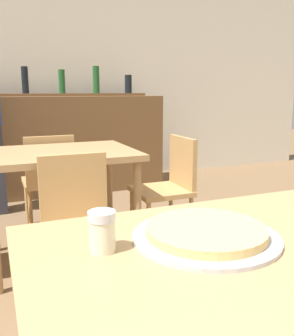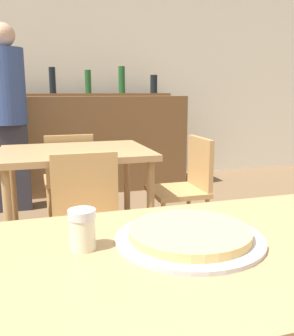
{
  "view_description": "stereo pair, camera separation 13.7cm",
  "coord_description": "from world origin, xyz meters",
  "px_view_note": "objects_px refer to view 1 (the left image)",
  "views": [
    {
      "loc": [
        -0.58,
        -0.78,
        1.16
      ],
      "look_at": [
        -0.03,
        0.55,
        0.86
      ],
      "focal_mm": 40.0,
      "sensor_mm": 36.0,
      "label": 1
    },
    {
      "loc": [
        -0.45,
        -0.82,
        1.16
      ],
      "look_at": [
        -0.03,
        0.55,
        0.86
      ],
      "focal_mm": 40.0,
      "sensor_mm": 36.0,
      "label": 2
    }
  ],
  "objects_px": {
    "chair_far_side_back": "(49,177)",
    "cheese_shaker": "(102,231)",
    "chair_far_side_right": "(170,182)",
    "pizza_tray": "(206,233)",
    "chair_far_side_front": "(79,219)"
  },
  "relations": [
    {
      "from": "chair_far_side_front",
      "to": "chair_far_side_back",
      "type": "relative_size",
      "value": 1.0
    },
    {
      "from": "pizza_tray",
      "to": "cheese_shaker",
      "type": "xyz_separation_m",
      "value": [
        -0.28,
        0.03,
        0.04
      ]
    },
    {
      "from": "chair_far_side_back",
      "to": "pizza_tray",
      "type": "bearing_deg",
      "value": 93.13
    },
    {
      "from": "chair_far_side_right",
      "to": "cheese_shaker",
      "type": "distance_m",
      "value": 1.93
    },
    {
      "from": "chair_far_side_right",
      "to": "pizza_tray",
      "type": "height_order",
      "value": "chair_far_side_right"
    },
    {
      "from": "chair_far_side_front",
      "to": "cheese_shaker",
      "type": "relative_size",
      "value": 7.74
    },
    {
      "from": "chair_far_side_right",
      "to": "pizza_tray",
      "type": "distance_m",
      "value": 1.82
    },
    {
      "from": "chair_far_side_back",
      "to": "cheese_shaker",
      "type": "bearing_deg",
      "value": 85.75
    },
    {
      "from": "chair_far_side_right",
      "to": "cheese_shaker",
      "type": "xyz_separation_m",
      "value": [
        -0.98,
        -1.63,
        0.34
      ]
    },
    {
      "from": "chair_far_side_back",
      "to": "cheese_shaker",
      "type": "relative_size",
      "value": 7.74
    },
    {
      "from": "chair_far_side_back",
      "to": "chair_far_side_right",
      "type": "distance_m",
      "value": 0.99
    },
    {
      "from": "chair_far_side_front",
      "to": "chair_far_side_right",
      "type": "distance_m",
      "value": 0.99
    },
    {
      "from": "pizza_tray",
      "to": "chair_far_side_right",
      "type": "bearing_deg",
      "value": 67.12
    },
    {
      "from": "chair_far_side_back",
      "to": "cheese_shaker",
      "type": "height_order",
      "value": "cheese_shaker"
    },
    {
      "from": "chair_far_side_back",
      "to": "chair_far_side_right",
      "type": "height_order",
      "value": "same"
    }
  ]
}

